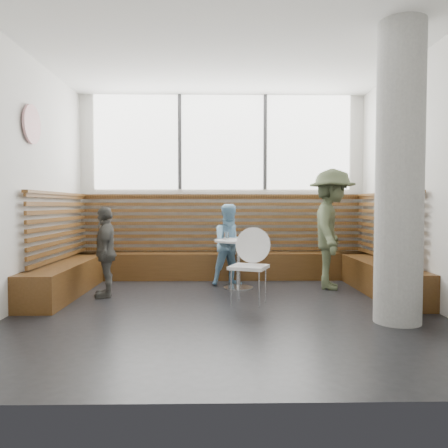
{
  "coord_description": "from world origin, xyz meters",
  "views": [
    {
      "loc": [
        -0.11,
        -5.24,
        1.27
      ],
      "look_at": [
        0.0,
        1.0,
        1.0
      ],
      "focal_mm": 35.0,
      "sensor_mm": 36.0,
      "label": 1
    }
  ],
  "objects_px": {
    "concrete_column": "(400,174)",
    "cafe_chair": "(248,259)",
    "cafe_table": "(238,254)",
    "child_back": "(231,245)",
    "child_left": "(106,252)",
    "adult_man": "(332,229)"
  },
  "relations": [
    {
      "from": "concrete_column",
      "to": "cafe_chair",
      "type": "xyz_separation_m",
      "value": [
        -1.55,
        0.96,
        -1.02
      ]
    },
    {
      "from": "cafe_table",
      "to": "concrete_column",
      "type": "bearing_deg",
      "value": -50.17
    },
    {
      "from": "concrete_column",
      "to": "cafe_table",
      "type": "distance_m",
      "value": 2.75
    },
    {
      "from": "child_back",
      "to": "child_left",
      "type": "bearing_deg",
      "value": -170.51
    },
    {
      "from": "cafe_table",
      "to": "cafe_chair",
      "type": "height_order",
      "value": "cafe_chair"
    },
    {
      "from": "adult_man",
      "to": "child_left",
      "type": "height_order",
      "value": "adult_man"
    },
    {
      "from": "concrete_column",
      "to": "adult_man",
      "type": "relative_size",
      "value": 1.76
    },
    {
      "from": "cafe_chair",
      "to": "adult_man",
      "type": "bearing_deg",
      "value": 56.73
    },
    {
      "from": "concrete_column",
      "to": "child_back",
      "type": "bearing_deg",
      "value": 127.65
    },
    {
      "from": "cafe_chair",
      "to": "child_back",
      "type": "bearing_deg",
      "value": 119.1
    },
    {
      "from": "child_left",
      "to": "concrete_column",
      "type": "bearing_deg",
      "value": 57.24
    },
    {
      "from": "cafe_chair",
      "to": "child_left",
      "type": "height_order",
      "value": "child_left"
    },
    {
      "from": "adult_man",
      "to": "child_back",
      "type": "relative_size",
      "value": 1.41
    },
    {
      "from": "concrete_column",
      "to": "cafe_chair",
      "type": "bearing_deg",
      "value": 148.17
    },
    {
      "from": "cafe_table",
      "to": "cafe_chair",
      "type": "xyz_separation_m",
      "value": [
        0.08,
        -0.99,
        0.04
      ]
    },
    {
      "from": "concrete_column",
      "to": "child_left",
      "type": "xyz_separation_m",
      "value": [
        -3.49,
        1.4,
        -0.97
      ]
    },
    {
      "from": "adult_man",
      "to": "child_left",
      "type": "distance_m",
      "value": 3.34
    },
    {
      "from": "concrete_column",
      "to": "child_back",
      "type": "height_order",
      "value": "concrete_column"
    },
    {
      "from": "cafe_table",
      "to": "child_left",
      "type": "distance_m",
      "value": 1.95
    },
    {
      "from": "cafe_table",
      "to": "child_back",
      "type": "bearing_deg",
      "value": 109.86
    },
    {
      "from": "cafe_chair",
      "to": "child_back",
      "type": "height_order",
      "value": "child_back"
    },
    {
      "from": "cafe_table",
      "to": "child_left",
      "type": "xyz_separation_m",
      "value": [
        -1.87,
        -0.55,
        0.09
      ]
    }
  ]
}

